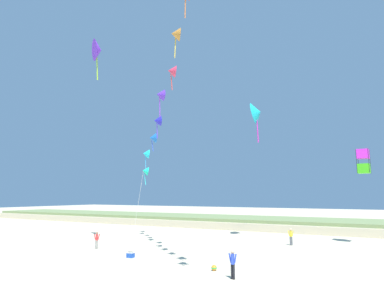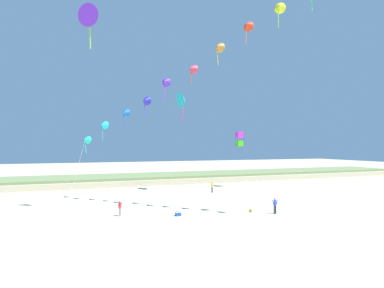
{
  "view_description": "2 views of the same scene",
  "coord_description": "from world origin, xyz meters",
  "px_view_note": "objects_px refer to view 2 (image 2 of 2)",
  "views": [
    {
      "loc": [
        14.78,
        -14.13,
        4.98
      ],
      "look_at": [
        0.12,
        12.07,
        9.47
      ],
      "focal_mm": 32.0,
      "sensor_mm": 36.0,
      "label": 1
    },
    {
      "loc": [
        -12.7,
        -21.08,
        7.11
      ],
      "look_at": [
        -0.29,
        12.78,
        7.44
      ],
      "focal_mm": 28.0,
      "sensor_mm": 36.0,
      "label": 2
    }
  ],
  "objects_px": {
    "beach_ball": "(251,210)",
    "large_kite_mid_trail": "(183,100)",
    "person_near_right": "(275,204)",
    "person_mid_center": "(120,207)",
    "beach_cooler": "(178,214)",
    "person_near_left": "(212,186)",
    "large_kite_low_lead": "(90,16)",
    "large_kite_high_solo": "(240,139)"
  },
  "relations": [
    {
      "from": "person_mid_center",
      "to": "large_kite_high_solo",
      "type": "bearing_deg",
      "value": 33.76
    },
    {
      "from": "person_near_left",
      "to": "large_kite_low_lead",
      "type": "bearing_deg",
      "value": -153.02
    },
    {
      "from": "person_near_left",
      "to": "large_kite_high_solo",
      "type": "bearing_deg",
      "value": 27.65
    },
    {
      "from": "person_near_left",
      "to": "large_kite_mid_trail",
      "type": "height_order",
      "value": "large_kite_mid_trail"
    },
    {
      "from": "large_kite_mid_trail",
      "to": "large_kite_high_solo",
      "type": "height_order",
      "value": "large_kite_mid_trail"
    },
    {
      "from": "beach_ball",
      "to": "person_near_left",
      "type": "bearing_deg",
      "value": 83.01
    },
    {
      "from": "large_kite_low_lead",
      "to": "large_kite_mid_trail",
      "type": "xyz_separation_m",
      "value": [
        14.24,
        11.8,
        -6.35
      ]
    },
    {
      "from": "large_kite_low_lead",
      "to": "beach_cooler",
      "type": "bearing_deg",
      "value": -24.54
    },
    {
      "from": "large_kite_high_solo",
      "to": "beach_ball",
      "type": "xyz_separation_m",
      "value": [
        -8.59,
        -17.79,
        -8.24
      ]
    },
    {
      "from": "person_near_right",
      "to": "person_mid_center",
      "type": "relative_size",
      "value": 1.1
    },
    {
      "from": "person_near_right",
      "to": "large_kite_low_lead",
      "type": "distance_m",
      "value": 27.97
    },
    {
      "from": "person_mid_center",
      "to": "large_kite_mid_trail",
      "type": "bearing_deg",
      "value": 50.48
    },
    {
      "from": "beach_cooler",
      "to": "large_kite_high_solo",
      "type": "bearing_deg",
      "value": 45.42
    },
    {
      "from": "person_near_left",
      "to": "person_mid_center",
      "type": "distance_m",
      "value": 18.99
    },
    {
      "from": "person_near_right",
      "to": "large_kite_low_lead",
      "type": "height_order",
      "value": "large_kite_low_lead"
    },
    {
      "from": "person_mid_center",
      "to": "beach_ball",
      "type": "xyz_separation_m",
      "value": [
        13.57,
        -2.98,
        -0.72
      ]
    },
    {
      "from": "beach_cooler",
      "to": "beach_ball",
      "type": "relative_size",
      "value": 1.59
    },
    {
      "from": "large_kite_low_lead",
      "to": "beach_ball",
      "type": "xyz_separation_m",
      "value": [
        16.47,
        -4.93,
        -20.76
      ]
    },
    {
      "from": "large_kite_high_solo",
      "to": "person_mid_center",
      "type": "bearing_deg",
      "value": -146.24
    },
    {
      "from": "person_near_left",
      "to": "person_near_right",
      "type": "bearing_deg",
      "value": -89.05
    },
    {
      "from": "beach_ball",
      "to": "large_kite_mid_trail",
      "type": "bearing_deg",
      "value": 97.59
    },
    {
      "from": "person_near_right",
      "to": "beach_cooler",
      "type": "relative_size",
      "value": 2.96
    },
    {
      "from": "person_mid_center",
      "to": "large_kite_high_solo",
      "type": "height_order",
      "value": "large_kite_high_solo"
    },
    {
      "from": "person_mid_center",
      "to": "large_kite_low_lead",
      "type": "height_order",
      "value": "large_kite_low_lead"
    },
    {
      "from": "beach_cooler",
      "to": "person_near_right",
      "type": "bearing_deg",
      "value": -14.73
    },
    {
      "from": "large_kite_low_lead",
      "to": "large_kite_mid_trail",
      "type": "distance_m",
      "value": 19.55
    },
    {
      "from": "large_kite_mid_trail",
      "to": "large_kite_high_solo",
      "type": "distance_m",
      "value": 12.5
    },
    {
      "from": "person_mid_center",
      "to": "beach_ball",
      "type": "bearing_deg",
      "value": -12.37
    },
    {
      "from": "large_kite_low_lead",
      "to": "large_kite_high_solo",
      "type": "bearing_deg",
      "value": 27.16
    },
    {
      "from": "person_near_left",
      "to": "large_kite_mid_trail",
      "type": "xyz_separation_m",
      "value": [
        -3.97,
        2.53,
        13.64
      ]
    },
    {
      "from": "person_near_left",
      "to": "large_kite_high_solo",
      "type": "height_order",
      "value": "large_kite_high_solo"
    },
    {
      "from": "large_kite_mid_trail",
      "to": "beach_ball",
      "type": "height_order",
      "value": "large_kite_mid_trail"
    },
    {
      "from": "large_kite_mid_trail",
      "to": "person_near_right",
      "type": "bearing_deg",
      "value": -76.98
    },
    {
      "from": "large_kite_low_lead",
      "to": "person_near_left",
      "type": "bearing_deg",
      "value": 26.98
    },
    {
      "from": "large_kite_mid_trail",
      "to": "beach_cooler",
      "type": "height_order",
      "value": "large_kite_mid_trail"
    },
    {
      "from": "person_near_right",
      "to": "beach_cooler",
      "type": "height_order",
      "value": "person_near_right"
    },
    {
      "from": "beach_cooler",
      "to": "beach_ball",
      "type": "xyz_separation_m",
      "value": [
        7.93,
        -1.03,
        -0.03
      ]
    },
    {
      "from": "person_near_right",
      "to": "large_kite_high_solo",
      "type": "height_order",
      "value": "large_kite_high_solo"
    },
    {
      "from": "person_mid_center",
      "to": "large_kite_low_lead",
      "type": "relative_size",
      "value": 0.33
    },
    {
      "from": "large_kite_low_lead",
      "to": "large_kite_mid_trail",
      "type": "height_order",
      "value": "large_kite_low_lead"
    },
    {
      "from": "large_kite_high_solo",
      "to": "person_near_left",
      "type": "bearing_deg",
      "value": -152.35
    },
    {
      "from": "beach_ball",
      "to": "beach_cooler",
      "type": "bearing_deg",
      "value": 172.57
    }
  ]
}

